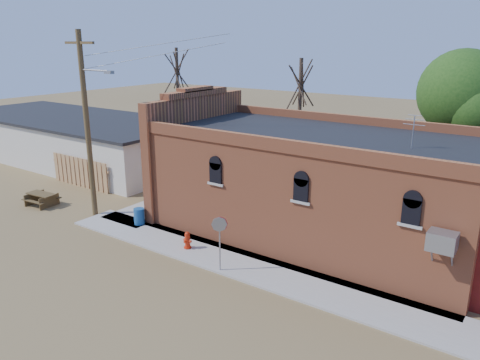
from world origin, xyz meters
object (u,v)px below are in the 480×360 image
Objects in this scene: stop_sign at (220,229)px; picnic_table at (42,197)px; brick_bar at (310,183)px; trash_barrel at (139,216)px; fire_hydrant at (187,240)px; utility_pole at (87,122)px.

picnic_table is at bearing 161.65° from stop_sign.
brick_bar is 9.60× the size of picnic_table.
picnic_table is (-13.36, -4.99, -1.90)m from brick_bar.
stop_sign is at bearing -7.53° from picnic_table.
stop_sign reaches higher than trash_barrel.
fire_hydrant is 0.95× the size of trash_barrel.
utility_pole is 7.84m from fire_hydrant.
brick_bar is 8.23m from trash_barrel.
trash_barrel is (-3.68, 0.73, 0.02)m from fire_hydrant.
picnic_table is (-3.57, -0.70, -4.33)m from utility_pole.
trash_barrel is (2.84, 0.30, -4.30)m from utility_pole.
stop_sign is (8.84, -1.20, -3.02)m from utility_pole.
fire_hydrant is (-3.27, -4.73, -1.90)m from brick_bar.
trash_barrel is 6.50m from picnic_table.
brick_bar is 10.96m from utility_pole.
picnic_table is at bearing -168.92° from utility_pole.
utility_pole is at bearing 5.86° from picnic_table.
utility_pole is at bearing 156.23° from stop_sign.
stop_sign is (-0.95, -5.49, -0.59)m from brick_bar.
trash_barrel is at bearing 149.91° from stop_sign.
picnic_table is (-12.41, 0.50, -1.31)m from stop_sign.
fire_hydrant is 10.10m from picnic_table.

